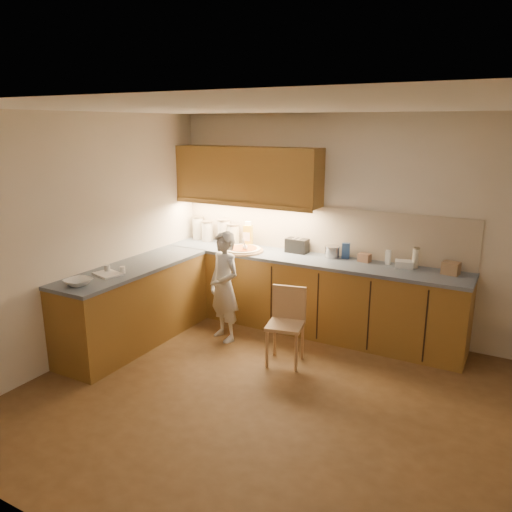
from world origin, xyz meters
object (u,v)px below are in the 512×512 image
object	(u,v)px
pizza_on_board	(242,250)
child	(224,287)
oil_jug	(248,235)
toaster	(297,246)
wooden_chair	(287,319)

from	to	relation	value
pizza_on_board	child	distance (m)	0.68
oil_jug	toaster	world-z (taller)	oil_jug
toaster	child	bearing A→B (deg)	-118.17
pizza_on_board	toaster	world-z (taller)	pizza_on_board
child	oil_jug	xyz separation A→B (m)	(-0.17, 0.86, 0.43)
pizza_on_board	wooden_chair	distance (m)	1.34
wooden_chair	toaster	xyz separation A→B (m)	(-0.37, 1.05, 0.54)
pizza_on_board	oil_jug	distance (m)	0.29
child	oil_jug	distance (m)	0.97
wooden_chair	toaster	bearing A→B (deg)	97.33
pizza_on_board	child	size ratio (longest dim) A/B	0.41
pizza_on_board	wooden_chair	world-z (taller)	pizza_on_board
oil_jug	wooden_chair	bearing A→B (deg)	-44.02
child	oil_jug	size ratio (longest dim) A/B	3.86
child	wooden_chair	size ratio (longest dim) A/B	1.60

